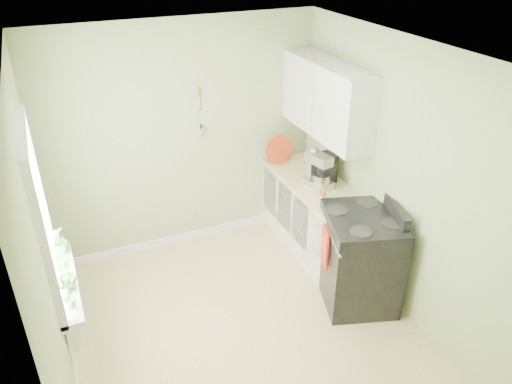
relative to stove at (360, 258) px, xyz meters
name	(u,v)px	position (x,y,z in m)	size (l,w,h in m)	color
floor	(246,332)	(-1.28, -0.01, -0.52)	(3.20, 3.60, 0.02)	tan
ceiling	(242,54)	(-1.28, -0.01, 2.20)	(3.20, 3.60, 0.02)	white
wall_back	(184,139)	(-1.28, 1.80, 0.84)	(3.20, 0.02, 2.70)	#A2B37A
wall_left	(44,259)	(-2.89, -0.01, 0.84)	(0.02, 3.60, 2.70)	#A2B37A
wall_right	(398,180)	(0.33, -0.01, 0.84)	(0.02, 3.60, 2.70)	#A2B37A
base_cabinets	(314,217)	(0.02, 0.99, -0.07)	(0.60, 1.60, 0.87)	white
countertop	(315,184)	(0.01, 0.99, 0.38)	(0.64, 1.60, 0.04)	beige
upper_cabinets	(327,99)	(0.15, 1.09, 1.34)	(0.35, 1.40, 0.80)	white
window	(40,216)	(-2.86, 0.29, 1.04)	(0.06, 1.14, 1.44)	white
window_sill	(66,282)	(-2.79, 0.29, 0.37)	(0.18, 1.14, 0.04)	white
radiator	(70,317)	(-2.82, 0.24, 0.04)	(0.12, 0.50, 0.35)	white
wall_utensils	(201,120)	(-1.08, 1.77, 1.05)	(0.02, 0.14, 0.58)	beige
stove	(360,258)	(0.00, 0.00, 0.00)	(0.94, 1.00, 1.13)	black
stand_mixer	(318,171)	(-0.01, 0.90, 0.58)	(0.28, 0.39, 0.43)	#B2B2B7
kettle	(270,155)	(-0.23, 1.71, 0.49)	(0.17, 0.10, 0.18)	silver
coffee_maker	(325,169)	(0.12, 0.97, 0.56)	(0.22, 0.23, 0.34)	black
red_tray	(279,150)	(-0.15, 1.61, 0.59)	(0.37, 0.37, 0.02)	#AC3A18
jar	(322,197)	(-0.13, 0.59, 0.44)	(0.08, 0.08, 0.09)	#B9A798
plant_a	(68,294)	(-2.78, -0.09, 0.53)	(0.15, 0.10, 0.29)	#398031
plant_b	(65,274)	(-2.78, 0.15, 0.55)	(0.17, 0.14, 0.32)	#398031
plant_c	(59,240)	(-2.78, 0.72, 0.52)	(0.15, 0.15, 0.27)	#398031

